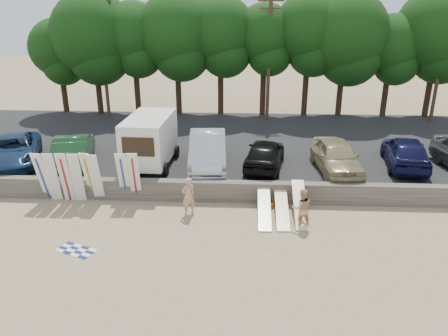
{
  "coord_description": "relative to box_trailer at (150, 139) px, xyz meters",
  "views": [
    {
      "loc": [
        0.52,
        -15.99,
        8.98
      ],
      "look_at": [
        -0.51,
        3.0,
        1.69
      ],
      "focal_mm": 35.0,
      "sensor_mm": 36.0,
      "label": 1
    }
  ],
  "objects": [
    {
      "name": "ground",
      "position": [
        4.58,
        -5.75,
        -2.21
      ],
      "size": [
        120.0,
        120.0,
        0.0
      ],
      "primitive_type": "plane",
      "color": "tan",
      "rests_on": "ground"
    },
    {
      "name": "seawall",
      "position": [
        4.58,
        -2.75,
        -1.71
      ],
      "size": [
        44.0,
        0.5,
        1.0
      ],
      "primitive_type": "cube",
      "color": "#6B6356",
      "rests_on": "ground"
    },
    {
      "name": "parking_lot",
      "position": [
        4.58,
        4.75,
        -1.86
      ],
      "size": [
        44.0,
        14.5,
        0.7
      ],
      "primitive_type": "cube",
      "color": "#282828",
      "rests_on": "ground"
    },
    {
      "name": "treeline",
      "position": [
        5.27,
        11.72,
        4.49
      ],
      "size": [
        33.45,
        6.67,
        9.42
      ],
      "color": "#382616",
      "rests_on": "parking_lot"
    },
    {
      "name": "utility_poles",
      "position": [
        6.58,
        10.25,
        3.22
      ],
      "size": [
        25.8,
        0.26,
        9.0
      ],
      "color": "#473321",
      "rests_on": "parking_lot"
    },
    {
      "name": "box_trailer",
      "position": [
        0.0,
        0.0,
        0.0
      ],
      "size": [
        2.57,
        4.33,
        2.69
      ],
      "rotation": [
        0.0,
        0.0,
        -0.04
      ],
      "color": "silver",
      "rests_on": "parking_lot"
    },
    {
      "name": "car_0",
      "position": [
        -7.48,
        -0.01,
        -0.76
      ],
      "size": [
        4.25,
        5.92,
        1.5
      ],
      "primitive_type": "imported",
      "rotation": [
        0.0,
        0.0,
        0.37
      ],
      "color": "navy",
      "rests_on": "parking_lot"
    },
    {
      "name": "car_1",
      "position": [
        -4.18,
        0.08,
        -0.68
      ],
      "size": [
        2.87,
        5.25,
        1.64
      ],
      "primitive_type": "imported",
      "rotation": [
        0.0,
        0.0,
        3.38
      ],
      "color": "#153C1C",
      "rests_on": "parking_lot"
    },
    {
      "name": "car_2",
      "position": [
        3.04,
        0.2,
        -0.62
      ],
      "size": [
        2.28,
        5.51,
        1.77
      ],
      "primitive_type": "imported",
      "rotation": [
        0.0,
        0.0,
        0.08
      ],
      "color": "#B0B1B5",
      "rests_on": "parking_lot"
    },
    {
      "name": "car_3",
      "position": [
        6.06,
        0.01,
        -0.72
      ],
      "size": [
        2.54,
        4.82,
        1.56
      ],
      "primitive_type": "imported",
      "rotation": [
        0.0,
        0.0,
        2.98
      ],
      "color": "black",
      "rests_on": "parking_lot"
    },
    {
      "name": "car_4",
      "position": [
        9.72,
        -0.32,
        -0.69
      ],
      "size": [
        2.37,
        4.97,
        1.64
      ],
      "primitive_type": "imported",
      "rotation": [
        0.0,
        0.0,
        0.09
      ],
      "color": "#9C8D63",
      "rests_on": "parking_lot"
    },
    {
      "name": "car_5",
      "position": [
        13.51,
        0.59,
        -0.67
      ],
      "size": [
        2.66,
        5.14,
        1.67
      ],
      "primitive_type": "imported",
      "rotation": [
        0.0,
        0.0,
        3.0
      ],
      "color": "#0E0F34",
      "rests_on": "parking_lot"
    },
    {
      "name": "surfboard_upright_0",
      "position": [
        -4.45,
        -3.24,
        -0.94
      ],
      "size": [
        0.59,
        0.79,
        2.53
      ],
      "primitive_type": "cube",
      "rotation": [
        0.26,
        0.0,
        -0.13
      ],
      "color": "white",
      "rests_on": "ground"
    },
    {
      "name": "surfboard_upright_1",
      "position": [
        -3.95,
        -3.31,
        -0.94
      ],
      "size": [
        0.57,
        0.73,
        2.54
      ],
      "primitive_type": "cube",
      "rotation": [
        0.24,
        0.0,
        0.11
      ],
      "color": "white",
      "rests_on": "ground"
    },
    {
      "name": "surfboard_upright_2",
      "position": [
        -3.33,
        -3.32,
        -0.93
      ],
      "size": [
        0.5,
        0.62,
        2.55
      ],
      "primitive_type": "cube",
      "rotation": [
        0.22,
        0.0,
        0.01
      ],
      "color": "white",
      "rests_on": "ground"
    },
    {
      "name": "surfboard_upright_3",
      "position": [
        -2.78,
        -3.31,
        -0.93
      ],
      "size": [
        0.55,
        0.69,
        2.54
      ],
      "primitive_type": "cube",
      "rotation": [
        0.23,
        0.0,
        0.09
      ],
      "color": "white",
      "rests_on": "ground"
    },
    {
      "name": "surfboard_upright_4",
      "position": [
        -2.24,
        -3.13,
        -0.94
      ],
      "size": [
        0.61,
        0.77,
        2.54
      ],
      "primitive_type": "cube",
      "rotation": [
        0.25,
        0.0,
        -0.16
      ],
      "color": "white",
      "rests_on": "ground"
    },
    {
      "name": "surfboard_upright_5",
      "position": [
        -1.9,
        -3.27,
        -0.95
      ],
      "size": [
        0.52,
        0.77,
        2.52
      ],
      "primitive_type": "cube",
      "rotation": [
        0.27,
        0.0,
        0.02
      ],
      "color": "white",
      "rests_on": "ground"
    },
    {
      "name": "surfboard_upright_6",
      "position": [
        -0.63,
        -3.11,
        -0.94
      ],
      "size": [
        0.52,
        0.72,
        2.53
      ],
      "primitive_type": "cube",
      "rotation": [
        0.25,
        0.0,
        0.03
      ],
      "color": "white",
      "rests_on": "ground"
    },
    {
      "name": "surfboard_upright_7",
      "position": [
        -0.1,
        -3.13,
        -0.93
      ],
      "size": [
        0.52,
        0.62,
        2.56
      ],
      "primitive_type": "cube",
      "rotation": [
        0.21,
        0.0,
        0.04
      ],
      "color": "white",
      "rests_on": "ground"
    },
    {
      "name": "surfboard_low_0",
      "position": [
        5.94,
        -4.28,
        -1.77
      ],
      "size": [
        0.56,
        2.91,
        0.87
      ],
      "primitive_type": "cube",
      "rotation": [
        0.27,
        0.0,
        0.0
      ],
      "color": "beige",
      "rests_on": "ground"
    },
    {
      "name": "surfboard_low_1",
      "position": [
        6.72,
        -4.22,
        -1.81
      ],
      "size": [
        0.56,
        2.93,
        0.8
      ],
      "primitive_type": "cube",
      "rotation": [
        0.25,
        0.0,
        0.0
      ],
      "color": "beige",
      "rests_on": "ground"
    },
    {
      "name": "surfboard_low_2",
      "position": [
        7.51,
        -4.19,
        -1.61
      ],
      "size": [
        0.56,
        2.81,
        1.19
      ],
      "primitive_type": "cube",
      "rotation": [
        0.38,
        0.0,
        0.0
      ],
      "color": "beige",
      "rests_on": "ground"
    },
    {
      "name": "beachgoer_a",
      "position": [
        2.56,
        -4.23,
        -1.33
      ],
      "size": [
        0.77,
        0.71,
        1.76
      ],
      "primitive_type": "imported",
      "rotation": [
        0.0,
        0.0,
        3.74
      ],
      "color": "tan",
      "rests_on": "ground"
    },
    {
      "name": "beachgoer_b",
      "position": [
        7.46,
        -5.14,
        -1.34
      ],
      "size": [
        0.92,
        0.75,
        1.73
      ],
      "primitive_type": "imported",
      "rotation": [
        0.0,
        0.0,
        3.26
      ],
      "color": "tan",
      "rests_on": "ground"
    },
    {
      "name": "cooler",
      "position": [
        5.86,
        -3.35,
        -2.05
      ],
      "size": [
        0.45,
        0.4,
        0.32
      ],
      "primitive_type": "cube",
      "rotation": [
        0.0,
        0.0,
        -0.31
      ],
      "color": "#227C38",
      "rests_on": "ground"
    },
    {
      "name": "gear_bag",
      "position": [
        6.25,
        -3.35,
        -2.1
      ],
      "size": [
        0.3,
        0.25,
        0.22
      ],
      "primitive_type": "cube",
      "rotation": [
        0.0,
        0.0,
        -0.0
      ],
      "color": "#CC6018",
      "rests_on": "ground"
    },
    {
      "name": "beach_towel",
      "position": [
        -1.38,
        -7.53,
        -2.2
      ],
      "size": [
        1.95,
        1.95,
        0.0
      ],
      "primitive_type": "plane",
      "rotation": [
        0.0,
        0.0,
        -0.39
      ],
      "color": "white",
      "rests_on": "ground"
    }
  ]
}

